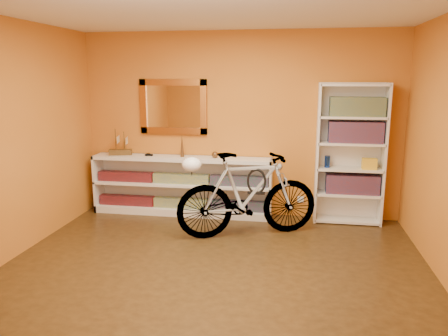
% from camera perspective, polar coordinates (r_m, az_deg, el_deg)
% --- Properties ---
extents(floor, '(4.50, 4.00, 0.01)m').
position_cam_1_polar(floor, '(4.59, -1.48, -13.59)').
color(floor, black).
rests_on(floor, ground).
extents(ceiling, '(4.50, 4.00, 0.01)m').
position_cam_1_polar(ceiling, '(4.18, -1.69, 20.63)').
color(ceiling, silver).
rests_on(ceiling, ground).
extents(back_wall, '(4.50, 0.01, 2.60)m').
position_cam_1_polar(back_wall, '(6.15, 2.01, 5.70)').
color(back_wall, '#B6631B').
rests_on(back_wall, ground).
extents(left_wall, '(0.01, 4.00, 2.60)m').
position_cam_1_polar(left_wall, '(5.12, -27.21, 3.08)').
color(left_wall, '#B6631B').
rests_on(left_wall, ground).
extents(gilt_mirror, '(0.98, 0.06, 0.78)m').
position_cam_1_polar(gilt_mirror, '(6.29, -6.72, 8.05)').
color(gilt_mirror, '#95551B').
rests_on(gilt_mirror, back_wall).
extents(wall_socket, '(0.09, 0.02, 0.09)m').
position_cam_1_polar(wall_socket, '(6.29, 10.09, -4.11)').
color(wall_socket, silver).
rests_on(wall_socket, back_wall).
extents(console_unit, '(2.60, 0.35, 0.85)m').
position_cam_1_polar(console_unit, '(6.28, -5.59, -2.33)').
color(console_unit, silver).
rests_on(console_unit, floor).
extents(cd_row_lower, '(2.50, 0.13, 0.14)m').
position_cam_1_polar(cd_row_lower, '(6.33, -5.59, -4.61)').
color(cd_row_lower, black).
rests_on(cd_row_lower, console_unit).
extents(cd_row_upper, '(2.50, 0.13, 0.14)m').
position_cam_1_polar(cd_row_upper, '(6.24, -5.66, -1.40)').
color(cd_row_upper, navy).
rests_on(cd_row_upper, console_unit).
extents(model_ship, '(0.34, 0.20, 0.38)m').
position_cam_1_polar(model_ship, '(6.46, -13.60, 3.36)').
color(model_ship, '#442E13').
rests_on(model_ship, console_unit).
extents(toy_car, '(0.00, 0.00, 0.00)m').
position_cam_1_polar(toy_car, '(6.34, -9.89, 1.60)').
color(toy_car, black).
rests_on(toy_car, console_unit).
extents(bronze_ornament, '(0.06, 0.06, 0.33)m').
position_cam_1_polar(bronze_ornament, '(6.16, -5.57, 2.99)').
color(bronze_ornament, brown).
rests_on(bronze_ornament, console_unit).
extents(decorative_orb, '(0.09, 0.09, 0.09)m').
position_cam_1_polar(decorative_orb, '(6.08, -1.19, 1.77)').
color(decorative_orb, brown).
rests_on(decorative_orb, console_unit).
extents(bookcase, '(0.90, 0.30, 1.90)m').
position_cam_1_polar(bookcase, '(6.03, 16.34, 1.73)').
color(bookcase, silver).
rests_on(bookcase, floor).
extents(book_row_a, '(0.70, 0.22, 0.26)m').
position_cam_1_polar(book_row_a, '(6.12, 16.58, -2.02)').
color(book_row_a, maroon).
rests_on(book_row_a, bookcase).
extents(book_row_b, '(0.70, 0.22, 0.28)m').
position_cam_1_polar(book_row_b, '(6.00, 16.99, 4.58)').
color(book_row_b, maroon).
rests_on(book_row_b, bookcase).
extents(book_row_c, '(0.70, 0.22, 0.25)m').
position_cam_1_polar(book_row_c, '(5.96, 17.18, 7.77)').
color(book_row_c, navy).
rests_on(book_row_c, bookcase).
extents(travel_mug, '(0.07, 0.07, 0.16)m').
position_cam_1_polar(travel_mug, '(6.00, 13.50, 0.83)').
color(travel_mug, '#153595').
rests_on(travel_mug, bookcase).
extents(red_tin, '(0.13, 0.13, 0.17)m').
position_cam_1_polar(red_tin, '(5.97, 14.72, 7.51)').
color(red_tin, '#963015').
rests_on(red_tin, bookcase).
extents(yellow_bag, '(0.19, 0.12, 0.14)m').
position_cam_1_polar(yellow_bag, '(6.05, 18.67, 0.52)').
color(yellow_bag, gold).
rests_on(yellow_bag, bookcase).
extents(bicycle, '(1.12, 1.88, 1.08)m').
position_cam_1_polar(bicycle, '(5.38, 3.19, -3.51)').
color(bicycle, silver).
rests_on(bicycle, floor).
extents(helmet, '(0.24, 0.23, 0.18)m').
position_cam_1_polar(helmet, '(5.15, -4.30, 0.45)').
color(helmet, white).
rests_on(helmet, bicycle).
extents(u_lock, '(0.24, 0.03, 0.24)m').
position_cam_1_polar(u_lock, '(5.37, 4.32, -1.78)').
color(u_lock, black).
rests_on(u_lock, bicycle).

